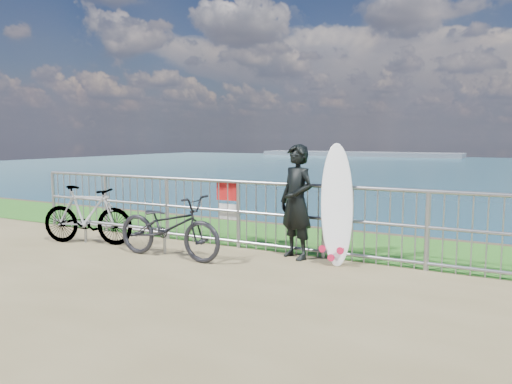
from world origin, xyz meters
The scene contains 8 objects.
grass_strip centered at (0.00, 2.70, 0.01)m, with size 120.00×120.00×0.00m, color #205D19.
seascape centered at (-43.75, 147.49, -4.03)m, with size 260.00×260.00×5.00m.
railing centered at (0.01, 1.60, 0.58)m, with size 10.06×0.10×1.13m.
surfer centered at (0.64, 1.40, 0.86)m, with size 0.63×0.41×1.73m, color black.
surfboard centered at (1.29, 1.35, 0.81)m, with size 0.59×0.56×1.76m.
bicycle_near centered at (-1.06, 0.47, 0.49)m, with size 0.64×1.85×0.97m, color black.
bicycle_far centered at (-2.93, 0.60, 0.50)m, with size 0.47×1.67×1.01m, color black.
bike_rack centered at (-2.17, 0.65, 0.34)m, with size 1.95×0.05×0.40m.
Camera 1 is at (3.68, -5.41, 1.84)m, focal length 35.00 mm.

